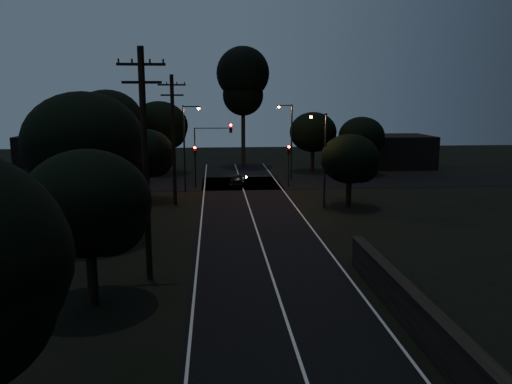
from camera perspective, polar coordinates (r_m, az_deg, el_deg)
road_surface at (r=40.78m, az=-0.85°, el=-1.58°), size 60.00×70.00×0.03m
utility_pole_mid at (r=24.03m, az=-12.56°, el=3.37°), size 2.20×0.30×11.00m
utility_pole_far at (r=40.88m, az=-9.42°, el=6.07°), size 2.20×0.30×10.50m
tree_left_b at (r=21.58m, az=-18.27°, el=-1.55°), size 5.25×5.25×6.67m
tree_left_c at (r=31.51m, az=-18.63°, el=5.03°), size 7.20×7.20×9.10m
tree_left_d at (r=43.15m, az=-12.26°, el=4.18°), size 4.82×4.82×6.11m
tree_far_nw at (r=58.89m, az=-10.78°, el=7.33°), size 6.57×6.57×8.32m
tree_far_w at (r=55.62m, az=-16.37°, el=7.74°), size 7.49×7.49×9.55m
tree_far_ne at (r=59.87m, az=6.74°, el=6.69°), size 5.56×5.56×7.04m
tree_far_e at (r=58.22m, az=12.16°, el=6.13°), size 5.19×5.19×6.58m
tree_right_a at (r=40.35m, az=10.93°, el=3.59°), size 4.64×4.64×5.90m
tall_pine at (r=63.77m, az=-1.50°, el=12.63°), size 6.59×6.59×14.99m
building_left at (r=63.36m, az=-20.66°, el=4.16°), size 10.00×8.00×4.40m
building_right at (r=66.04m, az=15.39°, el=4.53°), size 9.00×7.00×4.00m
signal_left at (r=49.00m, az=-6.97°, el=3.78°), size 0.28×0.35×4.10m
signal_right at (r=49.52m, az=3.75°, el=3.91°), size 0.28×0.35×4.10m
signal_mast at (r=48.82m, az=-5.03°, el=5.57°), size 3.70×0.35×6.25m
streetlight_a at (r=46.87m, az=-7.98°, el=5.65°), size 1.66×0.26×8.00m
streetlight_b at (r=53.40m, az=3.89°, el=6.35°), size 1.66×0.26×8.00m
streetlight_c at (r=39.81m, az=7.67°, el=4.36°), size 1.46×0.26×7.50m
car at (r=49.85m, az=-2.07°, el=1.39°), size 2.11×3.82×1.23m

